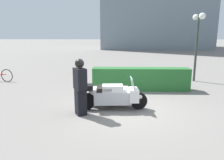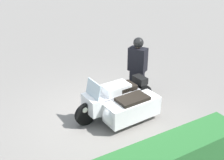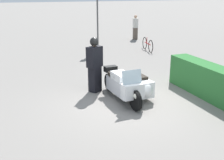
{
  "view_description": "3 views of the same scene",
  "coord_description": "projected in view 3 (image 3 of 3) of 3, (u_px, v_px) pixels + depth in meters",
  "views": [
    {
      "loc": [
        -0.28,
        -7.35,
        2.66
      ],
      "look_at": [
        -0.51,
        0.46,
        0.95
      ],
      "focal_mm": 35.0,
      "sensor_mm": 36.0,
      "label": 1
    },
    {
      "loc": [
        2.88,
        5.55,
        4.16
      ],
      "look_at": [
        -0.31,
        0.03,
        1.09
      ],
      "focal_mm": 45.0,
      "sensor_mm": 36.0,
      "label": 2
    },
    {
      "loc": [
        7.11,
        -3.27,
        3.29
      ],
      "look_at": [
        -0.64,
        -0.28,
        0.63
      ],
      "focal_mm": 45.0,
      "sensor_mm": 36.0,
      "label": 3
    }
  ],
  "objects": [
    {
      "name": "officer_rider",
      "position": [
        95.0,
        63.0,
        9.29
      ],
      "size": [
        0.52,
        0.59,
        1.85
      ],
      "rotation": [
        0.0,
        0.0,
        0.53
      ],
      "color": "black",
      "rests_on": "ground"
    },
    {
      "name": "pedestrian_bystander",
      "position": [
        135.0,
        27.0,
        19.54
      ],
      "size": [
        0.53,
        0.39,
        1.68
      ],
      "rotation": [
        0.0,
        0.0,
        -1.81
      ],
      "color": "brown",
      "rests_on": "ground"
    },
    {
      "name": "ground_plane",
      "position": [
        128.0,
        105.0,
        8.44
      ],
      "size": [
        160.0,
        160.0,
        0.0
      ],
      "primitive_type": "plane",
      "color": "slate"
    },
    {
      "name": "hedge_bush_curbside",
      "position": [
        220.0,
        86.0,
        8.52
      ],
      "size": [
        4.49,
        0.66,
        1.04
      ],
      "primitive_type": "cube",
      "color": "#28662D",
      "rests_on": "ground"
    },
    {
      "name": "police_motorcycle",
      "position": [
        130.0,
        85.0,
        8.79
      ],
      "size": [
        2.44,
        1.15,
        1.14
      ],
      "rotation": [
        0.0,
        0.0,
        0.06
      ],
      "color": "black",
      "rests_on": "ground"
    },
    {
      "name": "traffic_light_far",
      "position": [
        97.0,
        9.0,
        15.58
      ],
      "size": [
        0.23,
        0.27,
        3.5
      ],
      "rotation": [
        0.0,
        0.0,
        -0.07
      ],
      "color": "#4C4C4C",
      "rests_on": "ground"
    },
    {
      "name": "bicycle_parked",
      "position": [
        148.0,
        45.0,
        15.99
      ],
      "size": [
        1.73,
        0.31,
        0.76
      ],
      "rotation": [
        0.0,
        0.0,
        -0.16
      ],
      "color": "black",
      "rests_on": "ground"
    }
  ]
}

